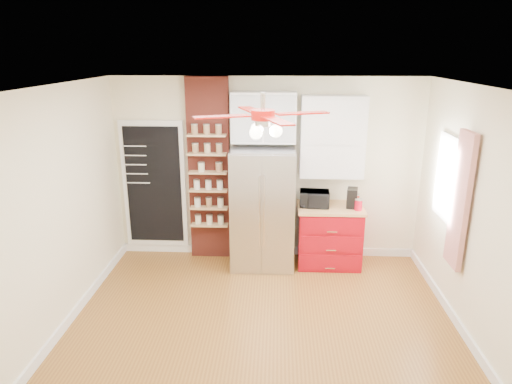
{
  "coord_description": "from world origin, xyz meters",
  "views": [
    {
      "loc": [
        0.15,
        -4.54,
        3.05
      ],
      "look_at": [
        -0.11,
        0.9,
        1.35
      ],
      "focal_mm": 32.0,
      "sensor_mm": 36.0,
      "label": 1
    }
  ],
  "objects_px": {
    "fridge": "(263,208)",
    "toaster_oven": "(314,199)",
    "ceiling_fan": "(263,115)",
    "canister_left": "(358,205)",
    "pantry_jar_oats": "(201,167)",
    "red_cabinet": "(329,235)",
    "coffee_maker": "(352,198)"
  },
  "relations": [
    {
      "from": "canister_left",
      "to": "toaster_oven",
      "type": "bearing_deg",
      "value": 167.36
    },
    {
      "from": "fridge",
      "to": "pantry_jar_oats",
      "type": "distance_m",
      "value": 1.06
    },
    {
      "from": "toaster_oven",
      "to": "pantry_jar_oats",
      "type": "xyz_separation_m",
      "value": [
        -1.62,
        0.08,
        0.42
      ]
    },
    {
      "from": "coffee_maker",
      "to": "pantry_jar_oats",
      "type": "distance_m",
      "value": 2.2
    },
    {
      "from": "canister_left",
      "to": "ceiling_fan",
      "type": "bearing_deg",
      "value": -129.95
    },
    {
      "from": "fridge",
      "to": "red_cabinet",
      "type": "height_order",
      "value": "fridge"
    },
    {
      "from": "fridge",
      "to": "ceiling_fan",
      "type": "height_order",
      "value": "ceiling_fan"
    },
    {
      "from": "toaster_oven",
      "to": "pantry_jar_oats",
      "type": "distance_m",
      "value": 1.68
    },
    {
      "from": "toaster_oven",
      "to": "pantry_jar_oats",
      "type": "relative_size",
      "value": 3.25
    },
    {
      "from": "ceiling_fan",
      "to": "pantry_jar_oats",
      "type": "relative_size",
      "value": 10.95
    },
    {
      "from": "toaster_oven",
      "to": "fridge",
      "type": "bearing_deg",
      "value": -173.46
    },
    {
      "from": "toaster_oven",
      "to": "canister_left",
      "type": "height_order",
      "value": "toaster_oven"
    },
    {
      "from": "fridge",
      "to": "coffee_maker",
      "type": "relative_size",
      "value": 6.31
    },
    {
      "from": "fridge",
      "to": "toaster_oven",
      "type": "bearing_deg",
      "value": 3.6
    },
    {
      "from": "canister_left",
      "to": "pantry_jar_oats",
      "type": "bearing_deg",
      "value": 174.36
    },
    {
      "from": "toaster_oven",
      "to": "canister_left",
      "type": "bearing_deg",
      "value": -9.71
    },
    {
      "from": "fridge",
      "to": "ceiling_fan",
      "type": "bearing_deg",
      "value": -88.24
    },
    {
      "from": "red_cabinet",
      "to": "canister_left",
      "type": "relative_size",
      "value": 6.28
    },
    {
      "from": "ceiling_fan",
      "to": "coffee_maker",
      "type": "bearing_deg",
      "value": 53.91
    },
    {
      "from": "fridge",
      "to": "canister_left",
      "type": "distance_m",
      "value": 1.35
    },
    {
      "from": "canister_left",
      "to": "pantry_jar_oats",
      "type": "xyz_separation_m",
      "value": [
        -2.23,
        0.22,
        0.46
      ]
    },
    {
      "from": "toaster_oven",
      "to": "red_cabinet",
      "type": "bearing_deg",
      "value": 3.85
    },
    {
      "from": "ceiling_fan",
      "to": "toaster_oven",
      "type": "bearing_deg",
      "value": 67.8
    },
    {
      "from": "ceiling_fan",
      "to": "coffee_maker",
      "type": "relative_size",
      "value": 5.05
    },
    {
      "from": "ceiling_fan",
      "to": "toaster_oven",
      "type": "relative_size",
      "value": 3.37
    },
    {
      "from": "fridge",
      "to": "pantry_jar_oats",
      "type": "xyz_separation_m",
      "value": [
        -0.89,
        0.13,
        0.56
      ]
    },
    {
      "from": "red_cabinet",
      "to": "toaster_oven",
      "type": "relative_size",
      "value": 2.26
    },
    {
      "from": "toaster_oven",
      "to": "coffee_maker",
      "type": "relative_size",
      "value": 1.5
    },
    {
      "from": "fridge",
      "to": "ceiling_fan",
      "type": "relative_size",
      "value": 1.25
    },
    {
      "from": "pantry_jar_oats",
      "to": "red_cabinet",
      "type": "bearing_deg",
      "value": -2.48
    },
    {
      "from": "red_cabinet",
      "to": "canister_left",
      "type": "distance_m",
      "value": 0.66
    },
    {
      "from": "fridge",
      "to": "ceiling_fan",
      "type": "xyz_separation_m",
      "value": [
        0.05,
        -1.63,
        1.55
      ]
    }
  ]
}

